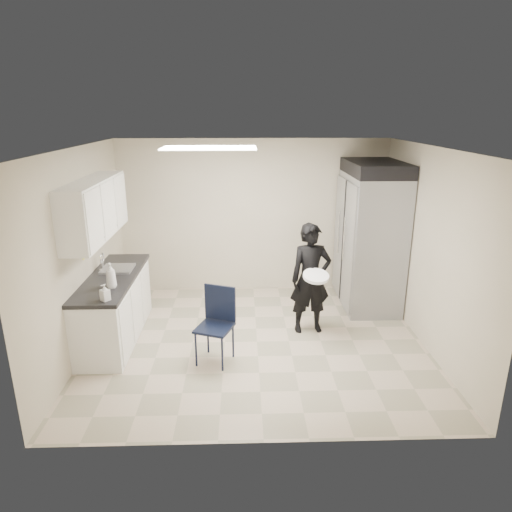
{
  "coord_description": "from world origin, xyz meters",
  "views": [
    {
      "loc": [
        -0.19,
        -5.6,
        3.03
      ],
      "look_at": [
        -0.01,
        0.2,
        1.17
      ],
      "focal_mm": 32.0,
      "sensor_mm": 36.0,
      "label": 1
    }
  ],
  "objects_px": {
    "lower_counter": "(115,309)",
    "commercial_fridge": "(370,242)",
    "folding_chair": "(214,328)",
    "man_tuxedo": "(311,279)"
  },
  "relations": [
    {
      "from": "lower_counter",
      "to": "commercial_fridge",
      "type": "distance_m",
      "value": 3.98
    },
    {
      "from": "commercial_fridge",
      "to": "man_tuxedo",
      "type": "xyz_separation_m",
      "value": [
        -1.07,
        -0.94,
        -0.26
      ]
    },
    {
      "from": "man_tuxedo",
      "to": "commercial_fridge",
      "type": "bearing_deg",
      "value": 34.31
    },
    {
      "from": "lower_counter",
      "to": "commercial_fridge",
      "type": "bearing_deg",
      "value": 15.88
    },
    {
      "from": "folding_chair",
      "to": "man_tuxedo",
      "type": "height_order",
      "value": "man_tuxedo"
    },
    {
      "from": "commercial_fridge",
      "to": "man_tuxedo",
      "type": "distance_m",
      "value": 1.45
    },
    {
      "from": "commercial_fridge",
      "to": "man_tuxedo",
      "type": "height_order",
      "value": "commercial_fridge"
    },
    {
      "from": "man_tuxedo",
      "to": "lower_counter",
      "type": "bearing_deg",
      "value": 175.77
    },
    {
      "from": "folding_chair",
      "to": "commercial_fridge",
      "type": "bearing_deg",
      "value": 57.49
    },
    {
      "from": "folding_chair",
      "to": "man_tuxedo",
      "type": "distance_m",
      "value": 1.58
    }
  ]
}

